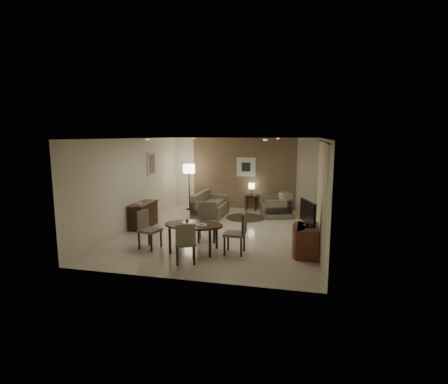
% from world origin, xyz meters
% --- Properties ---
extents(room_shell, '(5.50, 7.00, 2.70)m').
position_xyz_m(room_shell, '(0.00, 0.40, 1.35)').
color(room_shell, beige).
rests_on(room_shell, ground).
extents(taupe_accent, '(3.96, 0.03, 2.70)m').
position_xyz_m(taupe_accent, '(0.00, 3.48, 1.35)').
color(taupe_accent, '#7F6B4F').
rests_on(taupe_accent, wall_back).
extents(curtain_wall, '(0.08, 6.70, 2.58)m').
position_xyz_m(curtain_wall, '(2.68, 0.00, 1.32)').
color(curtain_wall, beige).
rests_on(curtain_wall, wall_right).
extents(curtain_rod, '(0.03, 6.80, 0.03)m').
position_xyz_m(curtain_rod, '(2.68, 0.00, 2.64)').
color(curtain_rod, black).
rests_on(curtain_rod, wall_right).
extents(art_back_frame, '(0.72, 0.03, 0.72)m').
position_xyz_m(art_back_frame, '(0.10, 3.46, 1.60)').
color(art_back_frame, silver).
rests_on(art_back_frame, wall_back).
extents(art_back_canvas, '(0.34, 0.01, 0.34)m').
position_xyz_m(art_back_canvas, '(0.10, 3.44, 1.60)').
color(art_back_canvas, black).
rests_on(art_back_canvas, wall_back).
extents(art_left_frame, '(0.03, 0.60, 0.80)m').
position_xyz_m(art_left_frame, '(-2.72, 1.20, 1.85)').
color(art_left_frame, silver).
rests_on(art_left_frame, wall_left).
extents(art_left_canvas, '(0.01, 0.46, 0.64)m').
position_xyz_m(art_left_canvas, '(-2.71, 1.20, 1.85)').
color(art_left_canvas, gray).
rests_on(art_left_canvas, wall_left).
extents(downlight_nl, '(0.10, 0.10, 0.01)m').
position_xyz_m(downlight_nl, '(-1.40, -1.80, 2.69)').
color(downlight_nl, white).
rests_on(downlight_nl, ceiling).
extents(downlight_nr, '(0.10, 0.10, 0.01)m').
position_xyz_m(downlight_nr, '(1.40, -1.80, 2.69)').
color(downlight_nr, white).
rests_on(downlight_nr, ceiling).
extents(downlight_fl, '(0.10, 0.10, 0.01)m').
position_xyz_m(downlight_fl, '(-1.40, 1.80, 2.69)').
color(downlight_fl, white).
rests_on(downlight_fl, ceiling).
extents(downlight_fr, '(0.10, 0.10, 0.01)m').
position_xyz_m(downlight_fr, '(1.40, 1.80, 2.69)').
color(downlight_fr, white).
rests_on(downlight_fr, ceiling).
extents(console_desk, '(0.48, 1.20, 0.75)m').
position_xyz_m(console_desk, '(-2.49, 0.00, 0.38)').
color(console_desk, '#452916').
rests_on(console_desk, floor).
extents(telephone, '(0.20, 0.14, 0.09)m').
position_xyz_m(telephone, '(-2.49, -0.30, 0.80)').
color(telephone, white).
rests_on(telephone, console_desk).
extents(tv_cabinet, '(0.48, 0.90, 0.70)m').
position_xyz_m(tv_cabinet, '(2.40, -1.50, 0.35)').
color(tv_cabinet, brown).
rests_on(tv_cabinet, floor).
extents(flat_tv, '(0.36, 0.85, 0.60)m').
position_xyz_m(flat_tv, '(2.38, -1.50, 1.02)').
color(flat_tv, black).
rests_on(flat_tv, tv_cabinet).
extents(dining_table, '(1.43, 0.90, 0.67)m').
position_xyz_m(dining_table, '(-0.28, -1.81, 0.34)').
color(dining_table, '#452916').
rests_on(dining_table, floor).
extents(chair_near, '(0.57, 0.57, 0.92)m').
position_xyz_m(chair_near, '(-0.22, -2.60, 0.46)').
color(chair_near, '#786E5C').
rests_on(chair_near, floor).
extents(chair_far, '(0.58, 0.58, 1.01)m').
position_xyz_m(chair_far, '(-0.20, -0.94, 0.50)').
color(chair_far, '#786E5C').
rests_on(chair_far, floor).
extents(chair_left, '(0.56, 0.56, 0.95)m').
position_xyz_m(chair_left, '(-1.41, -1.86, 0.48)').
color(chair_left, '#786E5C').
rests_on(chair_left, floor).
extents(chair_right, '(0.48, 0.48, 0.99)m').
position_xyz_m(chair_right, '(0.71, -1.75, 0.50)').
color(chair_right, '#786E5C').
rests_on(chair_right, floor).
extents(plate_a, '(0.26, 0.26, 0.02)m').
position_xyz_m(plate_a, '(-0.46, -1.76, 0.68)').
color(plate_a, white).
rests_on(plate_a, dining_table).
extents(plate_b, '(0.26, 0.26, 0.02)m').
position_xyz_m(plate_b, '(-0.06, -1.86, 0.68)').
color(plate_b, white).
rests_on(plate_b, dining_table).
extents(fruit_apple, '(0.09, 0.09, 0.09)m').
position_xyz_m(fruit_apple, '(-0.46, -1.76, 0.73)').
color(fruit_apple, maroon).
rests_on(fruit_apple, plate_a).
extents(napkin, '(0.12, 0.08, 0.03)m').
position_xyz_m(napkin, '(-0.06, -1.86, 0.70)').
color(napkin, white).
rests_on(napkin, plate_b).
extents(round_rug, '(1.34, 1.34, 0.01)m').
position_xyz_m(round_rug, '(0.36, 1.91, 0.01)').
color(round_rug, '#3F3A23').
rests_on(round_rug, floor).
extents(sofa, '(1.80, 0.93, 0.84)m').
position_xyz_m(sofa, '(-0.85, 1.83, 0.42)').
color(sofa, '#786E5C').
rests_on(sofa, floor).
extents(armchair, '(1.17, 1.20, 0.84)m').
position_xyz_m(armchair, '(1.35, 2.29, 0.42)').
color(armchair, '#786E5C').
rests_on(armchair, floor).
extents(side_table, '(0.44, 0.44, 0.57)m').
position_xyz_m(side_table, '(0.36, 3.21, 0.28)').
color(side_table, black).
rests_on(side_table, floor).
extents(table_lamp, '(0.22, 0.22, 0.50)m').
position_xyz_m(table_lamp, '(0.36, 3.21, 0.82)').
color(table_lamp, '#FFEAC1').
rests_on(table_lamp, side_table).
extents(floor_lamp, '(0.43, 0.43, 1.72)m').
position_xyz_m(floor_lamp, '(-1.95, 2.78, 0.86)').
color(floor_lamp, '#FFE5B7').
rests_on(floor_lamp, floor).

